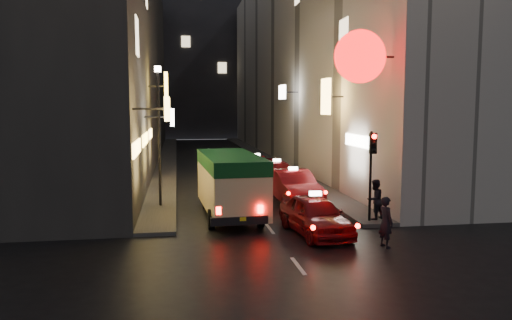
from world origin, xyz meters
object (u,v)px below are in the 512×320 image
pedestrian_crossing (386,219)px  lamp_post (159,126)px  minibus (230,178)px  traffic_light (372,157)px  taxi_near (315,212)px

pedestrian_crossing → lamp_post: bearing=29.2°
minibus → traffic_light: 5.80m
minibus → traffic_light: traffic_light is taller
traffic_light → taxi_near: bearing=-157.6°
lamp_post → taxi_near: bearing=-44.5°
lamp_post → pedestrian_crossing: bearing=-45.1°
taxi_near → lamp_post: lamp_post is taller
minibus → pedestrian_crossing: 6.98m
pedestrian_crossing → traffic_light: (0.70, 3.00, 1.73)m
pedestrian_crossing → taxi_near: bearing=27.5°
taxi_near → pedestrian_crossing: 2.68m
taxi_near → traffic_light: (2.54, 1.04, 1.86)m
minibus → pedestrian_crossing: bearing=-49.1°
lamp_post → traffic_light: bearing=-28.9°
taxi_near → traffic_light: 3.32m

